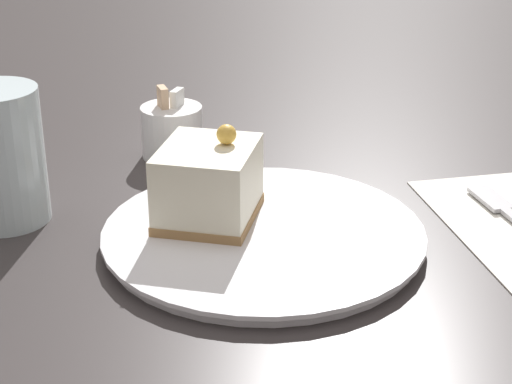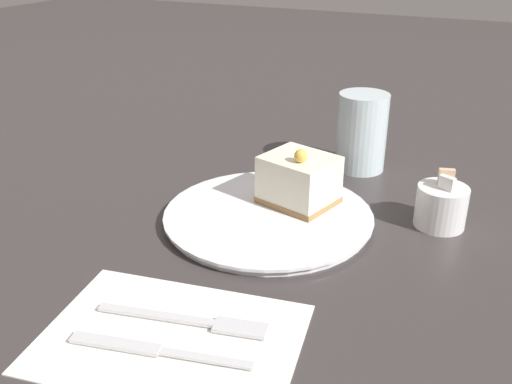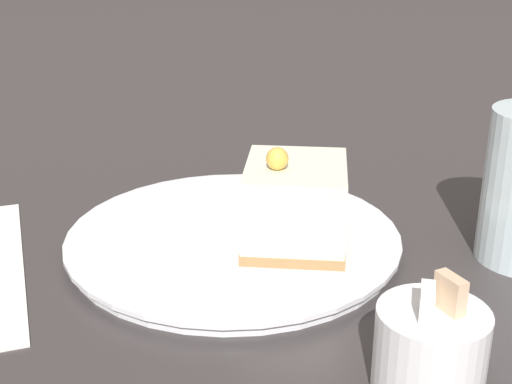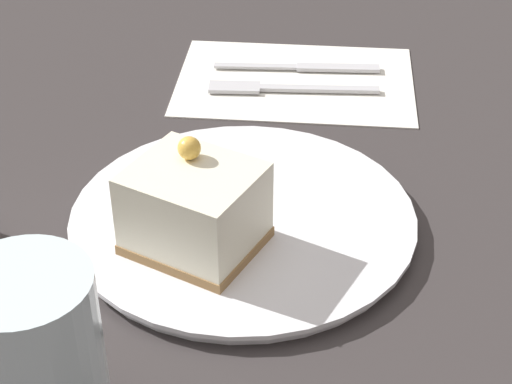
{
  "view_description": "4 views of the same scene",
  "coord_description": "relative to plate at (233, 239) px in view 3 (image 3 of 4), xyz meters",
  "views": [
    {
      "loc": [
        -0.05,
        -0.62,
        0.34
      ],
      "look_at": [
        -0.02,
        0.02,
        0.05
      ],
      "focal_mm": 60.0,
      "sensor_mm": 36.0,
      "label": 1
    },
    {
      "loc": [
        0.61,
        0.31,
        0.36
      ],
      "look_at": [
        -0.01,
        0.02,
        0.04
      ],
      "focal_mm": 40.0,
      "sensor_mm": 36.0,
      "label": 2
    },
    {
      "loc": [
        0.06,
        0.57,
        0.27
      ],
      "look_at": [
        -0.03,
        0.03,
        0.05
      ],
      "focal_mm": 50.0,
      "sensor_mm": 36.0,
      "label": 3
    },
    {
      "loc": [
        -0.55,
        -0.12,
        0.42
      ],
      "look_at": [
        -0.02,
        0.02,
        0.04
      ],
      "focal_mm": 60.0,
      "sensor_mm": 36.0,
      "label": 4
    }
  ],
  "objects": [
    {
      "name": "plate",
      "position": [
        0.0,
        0.0,
        0.0
      ],
      "size": [
        0.28,
        0.28,
        0.01
      ],
      "color": "white",
      "rests_on": "ground_plane"
    },
    {
      "name": "ground_plane",
      "position": [
        0.01,
        -0.03,
        -0.01
      ],
      "size": [
        4.0,
        4.0,
        0.0
      ],
      "primitive_type": "plane",
      "color": "#383333"
    },
    {
      "name": "cake_slice",
      "position": [
        -0.05,
        0.02,
        0.04
      ],
      "size": [
        0.1,
        0.11,
        0.08
      ],
      "rotation": [
        0.0,
        0.0,
        -0.27
      ],
      "color": "#9E7547",
      "rests_on": "plate"
    },
    {
      "name": "sugar_bowl",
      "position": [
        -0.09,
        0.21,
        0.02
      ],
      "size": [
        0.07,
        0.07,
        0.08
      ],
      "color": "white",
      "rests_on": "ground_plane"
    }
  ]
}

